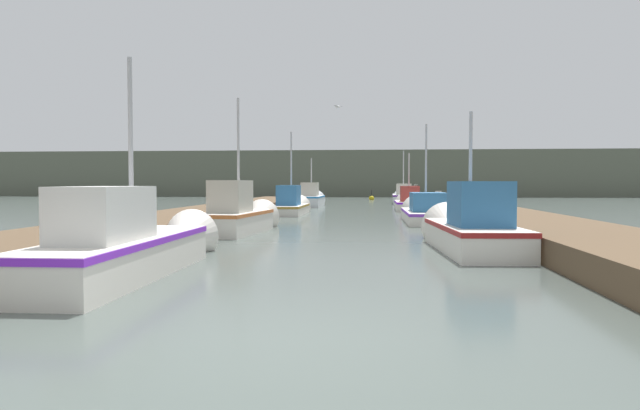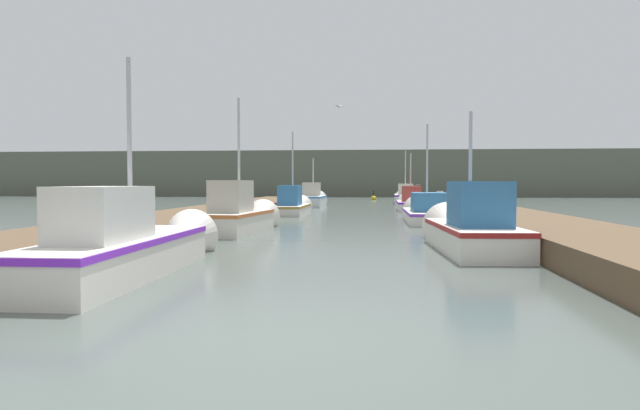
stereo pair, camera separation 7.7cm
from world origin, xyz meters
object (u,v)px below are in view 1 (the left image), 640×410
at_px(mooring_piling_2, 416,194).
at_px(mooring_piling_3, 443,205).
at_px(fishing_boat_2, 240,216).
at_px(mooring_piling_0, 470,212).
at_px(fishing_boat_0, 136,244).
at_px(fishing_boat_4, 292,205).
at_px(fishing_boat_5, 408,203).
at_px(fishing_boat_1, 468,228).
at_px(fishing_boat_3, 425,212).
at_px(seagull_lead, 338,107).
at_px(fishing_boat_7, 403,197).
at_px(channel_buoy, 372,198).
at_px(mooring_piling_1, 438,202).
at_px(fishing_boat_6, 312,199).

bearing_deg(mooring_piling_2, mooring_piling_3, -89.97).
relative_size(fishing_boat_2, mooring_piling_0, 4.00).
xyz_separation_m(fishing_boat_0, mooring_piling_0, (7.22, 9.40, 0.11)).
distance_m(fishing_boat_4, mooring_piling_0, 11.60).
bearing_deg(fishing_boat_5, fishing_boat_1, -88.96).
distance_m(fishing_boat_1, fishing_boat_3, 9.82).
height_order(fishing_boat_5, seagull_lead, seagull_lead).
distance_m(fishing_boat_3, seagull_lead, 9.90).
bearing_deg(fishing_boat_7, seagull_lead, -107.59).
relative_size(fishing_boat_4, mooring_piling_3, 5.19).
distance_m(fishing_boat_7, mooring_piling_0, 23.60).
bearing_deg(seagull_lead, fishing_boat_5, 156.39).
relative_size(mooring_piling_0, seagull_lead, 2.44).
distance_m(fishing_boat_3, fishing_boat_5, 9.20).
xyz_separation_m(fishing_boat_2, channel_buoy, (3.99, 33.43, -0.38)).
bearing_deg(fishing_boat_5, channel_buoy, 97.02).
xyz_separation_m(fishing_boat_2, mooring_piling_1, (7.33, 11.03, 0.05)).
height_order(fishing_boat_4, mooring_piling_1, fishing_boat_4).
xyz_separation_m(fishing_boat_1, seagull_lead, (-4.10, 17.21, 5.12)).
height_order(fishing_boat_7, mooring_piling_0, fishing_boat_7).
bearing_deg(fishing_boat_7, channel_buoy, 107.30).
bearing_deg(fishing_boat_1, fishing_boat_3, 87.18).
bearing_deg(fishing_boat_6, fishing_boat_3, -65.46).
bearing_deg(mooring_piling_3, fishing_boat_6, 123.40).
xyz_separation_m(fishing_boat_3, channel_buoy, (-2.22, 27.58, -0.23)).
distance_m(fishing_boat_6, mooring_piling_3, 13.04).
bearing_deg(mooring_piling_1, mooring_piling_0, -90.37).
height_order(fishing_boat_3, channel_buoy, fishing_boat_3).
relative_size(fishing_boat_3, fishing_boat_4, 1.14).
relative_size(mooring_piling_1, mooring_piling_3, 1.07).
distance_m(fishing_boat_0, fishing_boat_4, 18.53).
distance_m(fishing_boat_6, seagull_lead, 8.49).
bearing_deg(mooring_piling_0, fishing_boat_6, 111.43).
bearing_deg(fishing_boat_2, mooring_piling_3, 55.69).
bearing_deg(channel_buoy, fishing_boat_6, -105.75).
relative_size(fishing_boat_6, fishing_boat_7, 0.81).
distance_m(fishing_boat_2, mooring_piling_2, 25.97).
bearing_deg(fishing_boat_3, fishing_boat_0, -114.30).
distance_m(fishing_boat_3, fishing_boat_7, 19.15).
bearing_deg(fishing_boat_0, mooring_piling_1, 68.43).
height_order(fishing_boat_7, channel_buoy, fishing_boat_7).
relative_size(fishing_boat_1, fishing_boat_2, 1.13).
xyz_separation_m(mooring_piling_2, seagull_lead, (-5.04, -11.68, 4.92)).
relative_size(fishing_boat_4, fishing_boat_6, 1.10).
xyz_separation_m(fishing_boat_5, mooring_piling_2, (1.15, 9.88, 0.30)).
height_order(fishing_boat_6, mooring_piling_2, fishing_boat_6).
bearing_deg(fishing_boat_1, seagull_lead, 99.80).
bearing_deg(fishing_boat_1, mooring_piling_3, 82.17).
relative_size(fishing_boat_4, mooring_piling_2, 3.95).
xyz_separation_m(mooring_piling_1, mooring_piling_2, (-0.06, 13.89, 0.13)).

